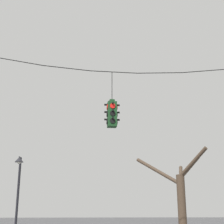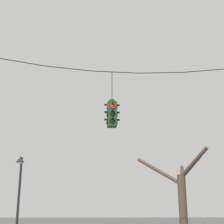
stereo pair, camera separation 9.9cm
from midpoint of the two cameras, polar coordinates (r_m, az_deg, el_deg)
The scene contains 4 objects.
span_wire at distance 13.58m, azimuth 0.19°, elevation 7.62°, with size 12.82×0.03×0.76m.
traffic_light_near_left_pole at distance 12.89m, azimuth -0.22°, elevation -0.33°, with size 0.58×0.58×2.20m.
street_lamp at distance 18.26m, azimuth -15.45°, elevation -10.76°, with size 0.43×0.75×4.19m.
bare_tree at distance 18.57m, azimuth 11.09°, elevation -13.14°, with size 3.33×3.92×4.58m.
Camera 1 is at (-1.66, -12.40, 1.42)m, focal length 55.00 mm.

